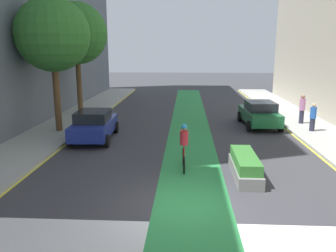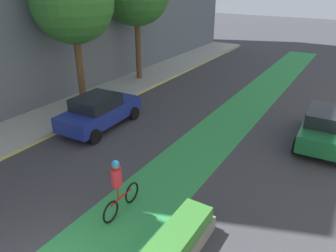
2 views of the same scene
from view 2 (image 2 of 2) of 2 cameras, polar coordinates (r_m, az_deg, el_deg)
car_green_right_far at (r=14.95m, az=26.35°, el=-0.10°), size 2.15×4.26×1.57m
car_blue_left_far at (r=15.32m, az=-12.15°, el=2.62°), size 2.17×4.27×1.57m
cyclist_in_lane at (r=9.57m, az=-8.78°, el=-10.50°), size 0.32×1.73×1.86m
street_tree_near at (r=16.93m, az=-16.68°, el=20.38°), size 3.99×3.99×7.28m
median_planter at (r=8.51m, az=1.34°, el=-20.62°), size 0.87×2.97×0.85m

